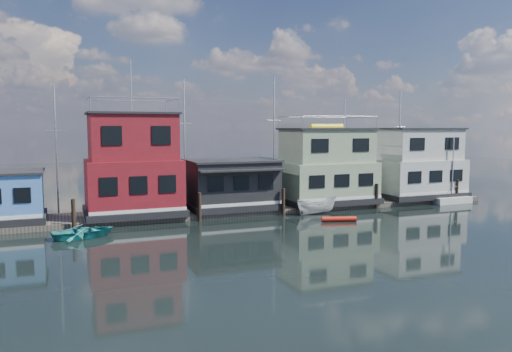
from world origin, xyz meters
name	(u,v)px	position (x,y,z in m)	size (l,w,h in m)	color
ground	(301,243)	(0.00, 0.00, 0.00)	(160.00, 160.00, 0.00)	black
dock	(237,210)	(0.00, 12.00, 0.20)	(48.00, 5.00, 0.40)	#595147
houseboat_red	(133,167)	(-8.50, 12.00, 4.10)	(7.40, 5.90, 11.86)	black
houseboat_dark	(231,184)	(-0.50, 11.98, 2.42)	(7.40, 6.10, 4.06)	black
houseboat_green	(326,167)	(8.50, 12.00, 3.55)	(8.40, 5.90, 7.03)	black
houseboat_white	(416,164)	(18.50, 12.00, 3.54)	(8.40, 5.90, 6.66)	black
pilings	(245,204)	(-0.33, 9.20, 1.10)	(42.28, 0.28, 2.20)	#2D2116
background_masts	(262,143)	(4.76, 18.00, 5.55)	(36.40, 0.16, 12.00)	silver
red_kayak	(339,219)	(5.83, 5.20, 0.19)	(0.39, 0.39, 2.64)	red
dinghy_teal	(84,231)	(-12.46, 6.49, 0.41)	(2.82, 3.94, 0.82)	teal
day_sailer	(452,199)	(20.40, 9.20, 0.38)	(3.94, 1.37, 6.18)	silver
motorboat	(317,206)	(5.80, 8.68, 0.70)	(1.37, 3.65, 1.41)	silver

